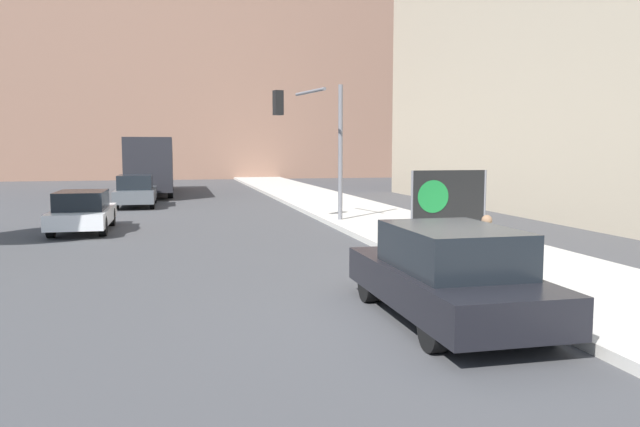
% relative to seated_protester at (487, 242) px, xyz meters
% --- Properties ---
extents(ground_plane, '(160.00, 160.00, 0.00)m').
position_rel_seated_protester_xyz_m(ground_plane, '(-2.36, -2.75, -0.81)').
color(ground_plane, '#444447').
extents(sidewalk_curb, '(4.31, 90.00, 0.17)m').
position_rel_seated_protester_xyz_m(sidewalk_curb, '(1.20, 12.25, -0.72)').
color(sidewalk_curb, beige).
rests_on(sidewalk_curb, ground_plane).
extents(seated_protester, '(1.00, 0.77, 1.19)m').
position_rel_seated_protester_xyz_m(seated_protester, '(0.00, 0.00, 0.00)').
color(seated_protester, '#474C56').
rests_on(seated_protester, sidewalk_curb).
extents(jogger_on_sidewalk, '(0.34, 0.34, 1.85)m').
position_rel_seated_protester_xyz_m(jogger_on_sidewalk, '(1.14, 3.65, 0.32)').
color(jogger_on_sidewalk, '#334775').
rests_on(jogger_on_sidewalk, sidewalk_curb).
extents(protest_banner, '(2.09, 0.06, 2.01)m').
position_rel_seated_protester_xyz_m(protest_banner, '(0.59, 3.20, 0.43)').
color(protest_banner, slate).
rests_on(protest_banner, sidewalk_curb).
extents(traffic_light_pole, '(2.61, 2.37, 4.86)m').
position_rel_seated_protester_xyz_m(traffic_light_pole, '(-1.38, 10.02, 2.65)').
color(traffic_light_pole, slate).
rests_on(traffic_light_pole, sidewalk_curb).
extents(parked_car_curbside, '(1.90, 4.62, 1.52)m').
position_rel_seated_protester_xyz_m(parked_car_curbside, '(-2.11, -2.70, -0.05)').
color(parked_car_curbside, black).
rests_on(parked_car_curbside, ground_plane).
extents(car_on_road_nearest, '(1.75, 4.47, 1.36)m').
position_rel_seated_protester_xyz_m(car_on_road_nearest, '(-9.27, 10.12, -0.12)').
color(car_on_road_nearest, white).
rests_on(car_on_road_nearest, ground_plane).
extents(car_on_road_midblock, '(1.80, 4.80, 1.52)m').
position_rel_seated_protester_xyz_m(car_on_road_midblock, '(-8.11, 19.38, -0.05)').
color(car_on_road_midblock, '#565B60').
rests_on(car_on_road_midblock, ground_plane).
extents(city_bus_on_road, '(2.53, 11.21, 3.37)m').
position_rel_seated_protester_xyz_m(city_bus_on_road, '(-7.64, 27.65, 1.13)').
color(city_bus_on_road, '#232328').
rests_on(city_bus_on_road, ground_plane).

